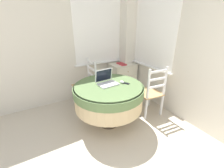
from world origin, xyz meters
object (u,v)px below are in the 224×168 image
object	(u,v)px
laptop	(106,81)
computer_mouse	(122,82)
corner_cabinet	(123,78)
dining_chair_near_right_window	(151,92)
dining_chair_near_back_window	(86,84)
round_dining_table	(109,95)
book_on_cabinet	(122,64)
cell_phone	(126,83)

from	to	relation	value
laptop	computer_mouse	world-z (taller)	laptop
laptop	corner_cabinet	bearing A→B (deg)	44.23
laptop	dining_chair_near_right_window	world-z (taller)	dining_chair_near_right_window
laptop	dining_chair_near_back_window	xyz separation A→B (m)	(-0.07, 0.76, -0.34)
round_dining_table	computer_mouse	world-z (taller)	computer_mouse
round_dining_table	laptop	size ratio (longest dim) A/B	3.43
corner_cabinet	book_on_cabinet	world-z (taller)	book_on_cabinet
round_dining_table	computer_mouse	xyz separation A→B (m)	(0.23, -0.04, 0.19)
laptop	book_on_cabinet	size ratio (longest dim) A/B	1.29
dining_chair_near_back_window	corner_cabinet	distance (m)	1.00
computer_mouse	corner_cabinet	world-z (taller)	computer_mouse
round_dining_table	corner_cabinet	xyz separation A→B (m)	(0.91, 0.95, -0.20)
laptop	corner_cabinet	distance (m)	1.34
round_dining_table	dining_chair_near_back_window	xyz separation A→B (m)	(-0.08, 0.82, -0.12)
round_dining_table	book_on_cabinet	distance (m)	1.25
dining_chair_near_back_window	round_dining_table	bearing A→B (deg)	-84.56
cell_phone	dining_chair_near_right_window	world-z (taller)	dining_chair_near_right_window
dining_chair_near_back_window	corner_cabinet	world-z (taller)	dining_chair_near_back_window
dining_chair_near_right_window	corner_cabinet	xyz separation A→B (m)	(0.09, 1.07, -0.09)
laptop	computer_mouse	distance (m)	0.26
round_dining_table	dining_chair_near_back_window	world-z (taller)	dining_chair_near_back_window
computer_mouse	corner_cabinet	bearing A→B (deg)	55.54
round_dining_table	dining_chair_near_right_window	xyz separation A→B (m)	(0.82, -0.12, -0.12)
dining_chair_near_back_window	dining_chair_near_right_window	world-z (taller)	same
cell_phone	dining_chair_near_right_window	xyz separation A→B (m)	(0.55, -0.03, -0.29)
laptop	book_on_cabinet	distance (m)	1.20
computer_mouse	dining_chair_near_back_window	size ratio (longest dim) A/B	0.09
round_dining_table	dining_chair_near_right_window	world-z (taller)	dining_chair_near_right_window
computer_mouse	dining_chair_near_right_window	distance (m)	0.68
dining_chair_near_back_window	laptop	bearing A→B (deg)	-84.44
dining_chair_near_right_window	computer_mouse	bearing A→B (deg)	172.79
computer_mouse	book_on_cabinet	xyz separation A→B (m)	(0.62, 0.95, -0.02)
dining_chair_near_back_window	dining_chair_near_right_window	bearing A→B (deg)	-46.32
dining_chair_near_right_window	cell_phone	bearing A→B (deg)	177.15
dining_chair_near_back_window	book_on_cabinet	bearing A→B (deg)	5.21
computer_mouse	corner_cabinet	size ratio (longest dim) A/B	0.11
laptop	dining_chair_near_right_window	xyz separation A→B (m)	(0.83, -0.18, -0.34)
round_dining_table	computer_mouse	size ratio (longest dim) A/B	13.63
dining_chair_near_right_window	book_on_cabinet	bearing A→B (deg)	88.74
round_dining_table	cell_phone	distance (m)	0.34
computer_mouse	dining_chair_near_back_window	distance (m)	0.97
cell_phone	book_on_cabinet	size ratio (longest dim) A/B	0.47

